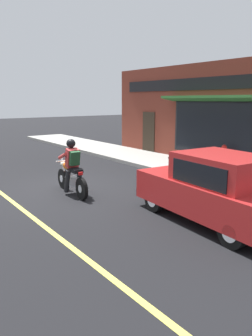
# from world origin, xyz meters

# --- Properties ---
(ground_plane) EXTENTS (80.00, 80.00, 0.00)m
(ground_plane) POSITION_xyz_m (0.00, 0.00, 0.00)
(ground_plane) COLOR black
(sidewalk_curb) EXTENTS (2.60, 22.00, 0.14)m
(sidewalk_curb) POSITION_xyz_m (5.09, 3.00, 0.07)
(sidewalk_curb) COLOR #9E9B93
(sidewalk_curb) RESTS_ON ground
(storefront_building) EXTENTS (1.25, 10.41, 4.20)m
(storefront_building) POSITION_xyz_m (6.61, 0.75, 2.11)
(storefront_building) COLOR maroon
(storefront_building) RESTS_ON ground
(motorcycle_with_rider) EXTENTS (0.59, 2.02, 1.62)m
(motorcycle_with_rider) POSITION_xyz_m (-0.13, -0.57, 0.68)
(motorcycle_with_rider) COLOR black
(motorcycle_with_rider) RESTS_ON ground
(car_hatchback) EXTENTS (1.93, 3.90, 1.57)m
(car_hatchback) POSITION_xyz_m (1.40, -4.49, 0.77)
(car_hatchback) COLOR black
(car_hatchback) RESTS_ON ground
(fire_hydrant) EXTENTS (0.36, 0.24, 0.88)m
(fire_hydrant) POSITION_xyz_m (6.04, -1.20, 0.57)
(fire_hydrant) COLOR red
(fire_hydrant) RESTS_ON sidewalk_curb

